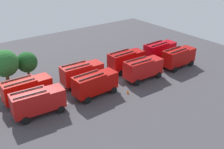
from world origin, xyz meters
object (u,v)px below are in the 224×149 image
at_px(fire_truck_5, 82,73).
at_px(tree_0, 5,64).
at_px(fire_truck_7, 160,50).
at_px(firefighter_2, 110,63).
at_px(traffic_cone_1, 128,92).
at_px(traffic_cone_0, 89,75).
at_px(firefighter_0, 172,50).
at_px(fire_truck_2, 143,68).
at_px(tree_1, 27,62).
at_px(fire_truck_1, 95,83).
at_px(fire_truck_3, 179,57).
at_px(firefighter_1, 187,52).
at_px(fire_truck_4, 27,89).
at_px(fire_truck_0, 38,101).
at_px(fire_truck_6, 126,60).

bearing_deg(fire_truck_5, tree_0, 152.72).
bearing_deg(fire_truck_7, tree_0, 167.01).
xyz_separation_m(firefighter_2, traffic_cone_1, (-3.43, -9.38, -0.73)).
relative_size(fire_truck_5, traffic_cone_0, 10.26).
height_order(firefighter_0, traffic_cone_0, firefighter_0).
height_order(fire_truck_2, tree_1, tree_1).
xyz_separation_m(fire_truck_1, traffic_cone_1, (4.45, -2.48, -1.86)).
relative_size(fire_truck_3, traffic_cone_0, 10.25).
bearing_deg(traffic_cone_0, firefighter_1, -10.79).
bearing_deg(fire_truck_7, firefighter_2, 164.70).
bearing_deg(fire_truck_4, fire_truck_0, -90.61).
xyz_separation_m(fire_truck_1, firefighter_0, (22.81, 5.19, -1.21)).
bearing_deg(fire_truck_2, fire_truck_0, -179.45).
bearing_deg(fire_truck_3, fire_truck_6, 150.56).
bearing_deg(fire_truck_1, fire_truck_0, 176.99).
height_order(tree_0, traffic_cone_0, tree_0).
xyz_separation_m(fire_truck_2, tree_1, (-16.15, 10.75, 1.44)).
bearing_deg(fire_truck_2, firefighter_2, 105.82).
bearing_deg(fire_truck_6, fire_truck_4, 179.16).
bearing_deg(fire_truck_4, fire_truck_7, -0.33).
height_order(fire_truck_6, traffic_cone_1, fire_truck_6).
bearing_deg(traffic_cone_0, fire_truck_6, -15.33).
distance_m(fire_truck_6, firefighter_0, 13.22).
bearing_deg(fire_truck_1, firefighter_2, 39.15).
bearing_deg(traffic_cone_1, firefighter_2, 69.94).
relative_size(fire_truck_5, fire_truck_6, 1.00).
bearing_deg(fire_truck_2, fire_truck_1, -179.42).
height_order(fire_truck_5, firefighter_2, fire_truck_5).
distance_m(tree_1, traffic_cone_1, 17.36).
xyz_separation_m(fire_truck_2, fire_truck_4, (-18.67, 4.51, 0.00)).
bearing_deg(tree_1, fire_truck_6, -20.86).
height_order(fire_truck_1, tree_1, tree_1).
height_order(fire_truck_1, fire_truck_5, same).
height_order(traffic_cone_0, traffic_cone_1, traffic_cone_0).
bearing_deg(fire_truck_4, fire_truck_1, -26.25).
relative_size(firefighter_2, tree_0, 0.27).
bearing_deg(fire_truck_5, fire_truck_7, 1.94).
height_order(firefighter_1, tree_1, tree_1).
xyz_separation_m(fire_truck_2, traffic_cone_0, (-6.86, 6.48, -1.80)).
relative_size(fire_truck_0, firefighter_2, 4.06).
distance_m(fire_truck_2, traffic_cone_0, 9.61).
bearing_deg(fire_truck_7, fire_truck_2, -153.89).
height_order(firefighter_1, firefighter_2, firefighter_2).
bearing_deg(traffic_cone_0, fire_truck_2, -43.36).
xyz_separation_m(fire_truck_4, firefighter_2, (16.86, 2.54, -1.13)).
xyz_separation_m(fire_truck_0, tree_1, (2.54, 10.47, 1.44)).
height_order(fire_truck_7, tree_0, tree_0).
bearing_deg(tree_0, firefighter_0, -8.48).
bearing_deg(fire_truck_0, fire_truck_3, 3.18).
bearing_deg(fire_truck_7, fire_truck_0, -172.76).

